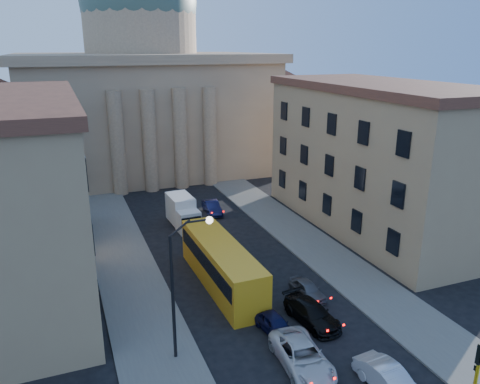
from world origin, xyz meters
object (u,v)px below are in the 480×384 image
at_px(traffic_light, 477,374).
at_px(street_lamp, 181,278).
at_px(car_left_near, 275,324).
at_px(car_right_near, 390,380).
at_px(city_bus, 221,263).
at_px(box_truck, 183,212).

height_order(traffic_light, street_lamp, street_lamp).
bearing_deg(car_left_near, car_right_near, -72.18).
xyz_separation_m(street_lamp, car_right_near, (9.61, -7.00, -4.56)).
bearing_deg(city_bus, box_truck, 86.99).
xyz_separation_m(car_left_near, car_right_near, (3.45, -7.25, 0.09)).
bearing_deg(car_left_near, street_lamp, 174.70).
xyz_separation_m(traffic_light, street_lamp, (-12.27, 10.00, 2.70)).
xyz_separation_m(street_lamp, car_left_near, (6.17, 0.25, -4.65)).
relative_size(traffic_light, city_bus, 0.35).
bearing_deg(city_bus, car_right_near, -73.84).
relative_size(car_right_near, city_bus, 0.36).
height_order(car_right_near, box_truck, box_truck).
xyz_separation_m(car_left_near, box_truck, (-0.67, 20.86, 0.82)).
bearing_deg(box_truck, car_left_near, -90.86).
distance_m(car_right_near, box_truck, 28.41).
distance_m(traffic_light, city_bus, 19.05).
relative_size(traffic_light, car_right_near, 0.97).
height_order(car_left_near, box_truck, box_truck).
bearing_deg(car_right_near, street_lamp, 137.58).
xyz_separation_m(city_bus, box_truck, (0.44, 13.48, -0.40)).
relative_size(car_left_near, city_bus, 0.30).
xyz_separation_m(car_right_near, box_truck, (-4.12, 28.11, 0.73)).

